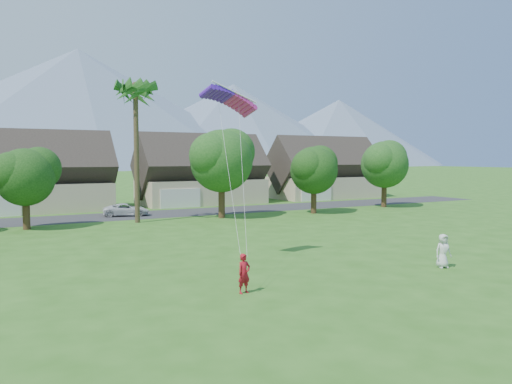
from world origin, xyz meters
TOP-DOWN VIEW (x-y plane):
  - ground at (0.00, 0.00)m, footprint 500.00×500.00m
  - street at (0.00, 34.00)m, footprint 90.00×7.00m
  - kite_flyer at (-4.17, 3.36)m, footprint 0.69×0.52m
  - watcher at (7.28, 2.77)m, footprint 0.99×0.77m
  - parked_car at (-1.65, 34.00)m, footprint 4.81×3.10m
  - mountain_ridge at (10.40, 260.00)m, footprint 540.00×240.00m
  - houses_row at (0.49, 42.99)m, footprint 72.75×8.19m
  - tree_row at (-1.14, 27.92)m, footprint 62.27×6.67m
  - fan_palm at (-2.00, 28.50)m, footprint 3.00×3.00m
  - parafoil_kite at (-1.96, 9.50)m, footprint 3.45×1.33m

SIDE VIEW (x-z plane):
  - ground at x=0.00m, z-range 0.00..0.00m
  - street at x=0.00m, z-range 0.00..0.01m
  - parked_car at x=-1.65m, z-range 0.00..1.23m
  - kite_flyer at x=-4.17m, z-range 0.00..1.71m
  - watcher at x=7.28m, z-range 0.00..1.79m
  - houses_row at x=0.49m, z-range -0.99..7.87m
  - tree_row at x=-1.14m, z-range 0.66..9.11m
  - parafoil_kite at x=-1.96m, z-range 8.81..9.31m
  - fan_palm at x=-2.00m, z-range 4.90..18.70m
  - mountain_ridge at x=10.40m, z-range -5.93..64.07m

